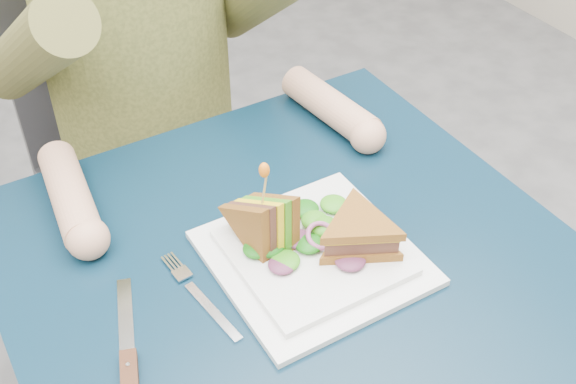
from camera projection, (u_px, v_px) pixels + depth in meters
table at (297, 304)px, 1.03m from camera, size 0.75×0.75×0.73m
chair at (137, 134)px, 1.52m from camera, size 0.42×0.40×0.93m
plate at (313, 256)px, 0.98m from camera, size 0.26×0.26×0.02m
sandwich_flat at (359, 233)px, 0.96m from camera, size 0.17×0.17×0.05m
sandwich_upright at (266, 224)px, 0.96m from camera, size 0.08×0.13×0.13m
fork at (201, 298)px, 0.93m from camera, size 0.03×0.18×0.01m
knife at (129, 373)px, 0.84m from camera, size 0.09×0.22×0.02m
toothpick at (265, 187)px, 0.92m from camera, size 0.01×0.01×0.06m
toothpick_frill at (264, 170)px, 0.90m from camera, size 0.01×0.01×0.02m
lettuce_spill at (313, 239)px, 0.97m from camera, size 0.15×0.13×0.02m
onion_ring at (321, 236)px, 0.97m from camera, size 0.04×0.04×0.02m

